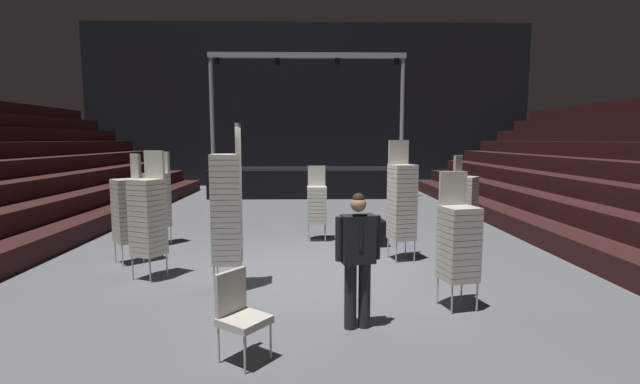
# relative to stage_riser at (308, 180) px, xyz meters

# --- Properties ---
(ground_plane) EXTENTS (22.00, 30.00, 0.10)m
(ground_plane) POSITION_rel_stage_riser_xyz_m (0.00, -10.94, -0.70)
(ground_plane) COLOR #515459
(arena_end_wall) EXTENTS (22.00, 0.30, 8.00)m
(arena_end_wall) POSITION_rel_stage_riser_xyz_m (0.00, 4.06, 3.35)
(arena_end_wall) COLOR black
(arena_end_wall) RESTS_ON ground_plane
(stage_riser) EXTENTS (7.83, 2.82, 5.59)m
(stage_riser) POSITION_rel_stage_riser_xyz_m (0.00, 0.00, 0.00)
(stage_riser) COLOR black
(stage_riser) RESTS_ON ground_plane
(man_with_tie) EXTENTS (0.57, 0.30, 1.68)m
(man_with_tie) POSITION_rel_stage_riser_xyz_m (0.68, -13.34, 0.30)
(man_with_tie) COLOR black
(man_with_tie) RESTS_ON ground_plane
(chair_stack_front_left) EXTENTS (0.47, 0.47, 2.56)m
(chair_stack_front_left) POSITION_rel_stage_riser_xyz_m (-1.18, -11.81, 0.63)
(chair_stack_front_left) COLOR #B2B5BA
(chair_stack_front_left) RESTS_ON ground_plane
(chair_stack_front_right) EXTENTS (0.59, 0.59, 2.14)m
(chair_stack_front_right) POSITION_rel_stage_riser_xyz_m (-2.59, -11.27, 0.42)
(chair_stack_front_right) COLOR #B2B5BA
(chair_stack_front_right) RESTS_ON ground_plane
(chair_stack_mid_left) EXTENTS (0.62, 0.62, 2.05)m
(chair_stack_mid_left) POSITION_rel_stage_riser_xyz_m (-3.32, -10.30, 0.38)
(chair_stack_mid_left) COLOR #B2B5BA
(chair_stack_mid_left) RESTS_ON ground_plane
(chair_stack_mid_right) EXTENTS (0.44, 0.44, 1.71)m
(chair_stack_mid_right) POSITION_rel_stage_riser_xyz_m (0.25, -8.44, 0.21)
(chair_stack_mid_right) COLOR #B2B5BA
(chair_stack_mid_right) RESTS_ON ground_plane
(chair_stack_mid_centre) EXTENTS (0.62, 0.62, 2.05)m
(chair_stack_mid_centre) POSITION_rel_stage_riser_xyz_m (-3.26, -8.83, 0.38)
(chair_stack_mid_centre) COLOR #B2B5BA
(chair_stack_mid_centre) RESTS_ON ground_plane
(chair_stack_rear_left) EXTENTS (0.53, 0.53, 1.88)m
(chair_stack_rear_left) POSITION_rel_stage_riser_xyz_m (2.12, -12.71, 0.29)
(chair_stack_rear_left) COLOR #B2B5BA
(chair_stack_rear_left) RESTS_ON ground_plane
(chair_stack_rear_right) EXTENTS (0.54, 0.54, 2.31)m
(chair_stack_rear_right) POSITION_rel_stage_riser_xyz_m (1.85, -10.19, 0.50)
(chair_stack_rear_right) COLOR #B2B5BA
(chair_stack_rear_right) RESTS_ON ground_plane
(chair_stack_rear_centre) EXTENTS (0.62, 0.62, 1.96)m
(chair_stack_rear_centre) POSITION_rel_stage_riser_xyz_m (3.55, -8.83, 0.34)
(chair_stack_rear_centre) COLOR #B2B5BA
(chair_stack_rear_centre) RESTS_ON ground_plane
(equipment_road_case) EXTENTS (0.99, 0.74, 0.55)m
(equipment_road_case) POSITION_rel_stage_riser_xyz_m (1.28, -8.99, -0.37)
(equipment_road_case) COLOR black
(equipment_road_case) RESTS_ON ground_plane
(loose_chair_near_man) EXTENTS (0.62, 0.62, 0.95)m
(loose_chair_near_man) POSITION_rel_stage_riser_xyz_m (-0.65, -14.11, -0.11)
(loose_chair_near_man) COLOR #B2B5BA
(loose_chair_near_man) RESTS_ON ground_plane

